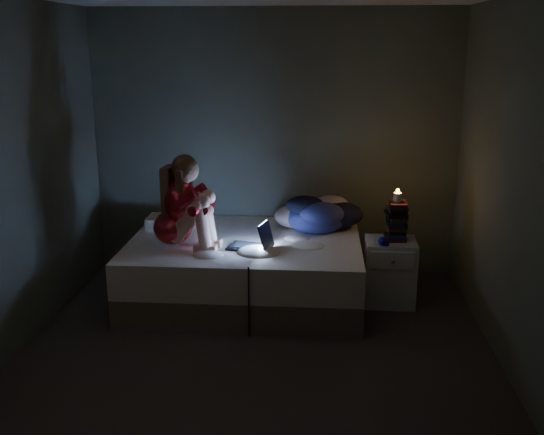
# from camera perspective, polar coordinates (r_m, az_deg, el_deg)

# --- Properties ---
(floor) EXTENTS (3.60, 3.80, 0.02)m
(floor) POSITION_cam_1_polar(r_m,az_deg,el_deg) (4.86, -1.51, -12.46)
(floor) COLOR #322D2B
(floor) RESTS_ON ground
(wall_back) EXTENTS (3.60, 0.02, 2.60)m
(wall_back) POSITION_cam_1_polar(r_m,az_deg,el_deg) (6.26, 0.17, 6.67)
(wall_back) COLOR #535A4A
(wall_back) RESTS_ON ground
(wall_front) EXTENTS (3.60, 0.02, 2.60)m
(wall_front) POSITION_cam_1_polar(r_m,az_deg,el_deg) (2.59, -6.01, -6.66)
(wall_front) COLOR #535A4A
(wall_front) RESTS_ON ground
(wall_left) EXTENTS (0.02, 3.80, 2.60)m
(wall_left) POSITION_cam_1_polar(r_m,az_deg,el_deg) (4.92, -23.12, 2.92)
(wall_left) COLOR #535A4A
(wall_left) RESTS_ON ground
(wall_right) EXTENTS (0.02, 3.80, 2.60)m
(wall_right) POSITION_cam_1_polar(r_m,az_deg,el_deg) (4.58, 21.53, 2.21)
(wall_right) COLOR #535A4A
(wall_right) RESTS_ON ground
(bed) EXTENTS (2.05, 1.54, 0.56)m
(bed) POSITION_cam_1_polar(r_m,az_deg,el_deg) (5.76, -2.41, -4.65)
(bed) COLOR beige
(bed) RESTS_ON ground
(pillow) EXTENTS (0.40, 0.28, 0.12)m
(pillow) POSITION_cam_1_polar(r_m,az_deg,el_deg) (6.06, -9.29, -0.43)
(pillow) COLOR white
(pillow) RESTS_ON bed
(woman) EXTENTS (0.54, 0.39, 0.81)m
(woman) POSITION_cam_1_polar(r_m,az_deg,el_deg) (5.42, -9.07, 1.49)
(woman) COLOR #780502
(woman) RESTS_ON bed
(laptop) EXTENTS (0.41, 0.33, 0.25)m
(laptop) POSITION_cam_1_polar(r_m,az_deg,el_deg) (5.37, -2.09, -1.53)
(laptop) COLOR black
(laptop) RESTS_ON bed
(clothes_pile) EXTENTS (0.60, 0.49, 0.35)m
(clothes_pile) POSITION_cam_1_polar(r_m,az_deg,el_deg) (5.89, 4.00, 0.48)
(clothes_pile) COLOR navy
(clothes_pile) RESTS_ON bed
(nightstand) EXTENTS (0.45, 0.40, 0.59)m
(nightstand) POSITION_cam_1_polar(r_m,az_deg,el_deg) (5.74, 10.59, -4.86)
(nightstand) COLOR silver
(nightstand) RESTS_ON ground
(book_stack) EXTENTS (0.19, 0.25, 0.36)m
(book_stack) POSITION_cam_1_polar(r_m,az_deg,el_deg) (5.64, 11.18, -0.20)
(book_stack) COLOR black
(book_stack) RESTS_ON nightstand
(candle) EXTENTS (0.07, 0.07, 0.08)m
(candle) POSITION_cam_1_polar(r_m,az_deg,el_deg) (5.59, 11.30, 1.95)
(candle) COLOR beige
(candle) RESTS_ON book_stack
(phone) EXTENTS (0.08, 0.14, 0.01)m
(phone) POSITION_cam_1_polar(r_m,az_deg,el_deg) (5.56, 10.19, -2.26)
(phone) COLOR black
(phone) RESTS_ON nightstand
(blue_orb) EXTENTS (0.08, 0.08, 0.08)m
(blue_orb) POSITION_cam_1_polar(r_m,az_deg,el_deg) (5.48, 10.01, -2.15)
(blue_orb) COLOR navy
(blue_orb) RESTS_ON nightstand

